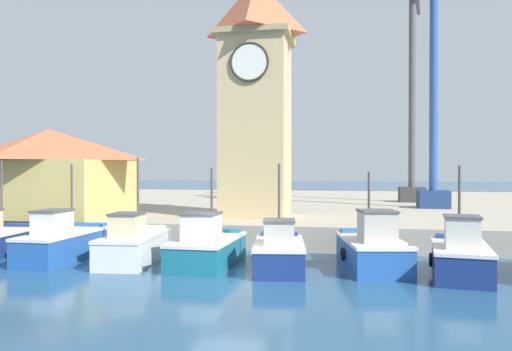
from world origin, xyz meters
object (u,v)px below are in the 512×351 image
Objects in this scene: fishing_boat_mid_left at (207,247)px; warehouse_left at (48,171)px; port_crane_near at (412,104)px; fishing_boat_mid_right at (372,249)px; clock_tower at (256,91)px; fishing_boat_left_inner at (133,245)px; fishing_boat_left_outer at (63,242)px; fishing_boat_center at (279,252)px; fishing_boat_right_inner at (460,256)px; port_crane_far at (435,87)px.

warehouse_left is (-11.41, 6.85, 2.99)m from fishing_boat_mid_left.
fishing_boat_mid_left is 0.22× the size of port_crane_near.
fishing_boat_mid_right is at bearing -100.46° from port_crane_near.
clock_tower is 1.72× the size of warehouse_left.
fishing_boat_left_outer is at bearing 177.54° from fishing_boat_left_inner.
fishing_boat_center is 1.00× the size of fishing_boat_right_inner.
fishing_boat_right_inner is 19.54m from port_crane_far.
fishing_boat_left_outer reaches higher than fishing_boat_right_inner.
warehouse_left is (-14.34, 7.21, 3.03)m from fishing_boat_center.
fishing_boat_left_outer is 9.25m from fishing_boat_center.
fishing_boat_mid_right is (6.42, 0.45, 0.05)m from fishing_boat_mid_left.
fishing_boat_right_inner is at bearing -96.33° from port_crane_far.
fishing_boat_right_inner is 22.27m from warehouse_left.
clock_tower reaches higher than fishing_boat_mid_right.
port_crane_far is (10.87, 8.76, 1.33)m from clock_tower.
warehouse_left is (-8.31, 6.91, 2.98)m from fishing_boat_left_inner.
fishing_boat_left_outer is 29.96m from port_crane_near.
fishing_boat_center is at bearing -108.06° from port_crane_near.
warehouse_left is 0.41× the size of port_crane_near.
fishing_boat_right_inner is (12.51, -0.41, 0.01)m from fishing_boat_left_inner.
fishing_boat_left_outer is 0.24× the size of port_crane_near.
port_crane_far reaches higher than fishing_boat_left_inner.
warehouse_left is at bearing -143.27° from port_crane_near.
fishing_boat_left_outer is 6.31m from fishing_boat_mid_left.
port_crane_far is at bearing 56.18° from fishing_boat_mid_left.
warehouse_left reaches higher than fishing_boat_left_inner.
warehouse_left reaches higher than fishing_boat_mid_right.
port_crane_near reaches higher than warehouse_left.
port_crane_far reaches higher than fishing_boat_center.
warehouse_left is 28.06m from port_crane_near.
fishing_boat_left_inner is 6.04m from fishing_boat_center.
fishing_boat_mid_left is 22.17m from port_crane_far.
port_crane_far is at bearing 23.87° from warehouse_left.
warehouse_left reaches higher than fishing_boat_left_outer.
fishing_boat_mid_right is (12.73, 0.37, 0.02)m from fishing_boat_left_outer.
port_crane_near is (10.18, 15.16, 1.02)m from clock_tower.
port_crane_far reaches higher than fishing_boat_right_inner.
fishing_boat_left_outer is 12.74m from fishing_boat_mid_right.
port_crane_near is (1.24, 23.77, 8.41)m from fishing_boat_right_inner.
fishing_boat_mid_left is 13.64m from warehouse_left.
fishing_boat_mid_left is 0.31× the size of clock_tower.
fishing_boat_mid_left is at bearing -114.54° from port_crane_near.
fishing_boat_mid_left is 11.04m from clock_tower.
fishing_boat_mid_right is at bearing -19.75° from warehouse_left.
fishing_boat_center is 0.52× the size of warehouse_left.
clock_tower reaches higher than fishing_boat_left_outer.
fishing_boat_center reaches higher than fishing_boat_mid_right.
port_crane_near is (16.95, 23.23, 8.41)m from fishing_boat_left_outer.
port_crane_far reaches higher than fishing_boat_mid_right.
fishing_boat_center is (6.03, -0.30, -0.05)m from fishing_boat_left_inner.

